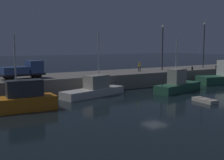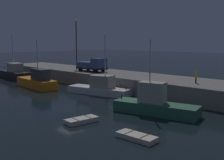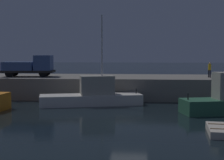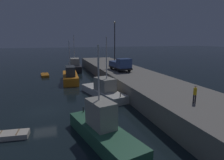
# 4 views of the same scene
# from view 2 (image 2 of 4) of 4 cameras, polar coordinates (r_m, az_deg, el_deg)

# --- Properties ---
(ground_plane) EXTENTS (320.00, 320.00, 0.00)m
(ground_plane) POSITION_cam_2_polar(r_m,az_deg,el_deg) (31.35, -8.73, -5.68)
(ground_plane) COLOR black
(pier_quay) EXTENTS (73.17, 8.47, 2.21)m
(pier_quay) POSITION_cam_2_polar(r_m,az_deg,el_deg) (41.08, 7.61, -0.86)
(pier_quay) COLOR gray
(pier_quay) RESTS_ON ground
(fishing_trawler_red) EXTENTS (9.00, 4.38, 7.54)m
(fishing_trawler_red) POSITION_cam_2_polar(r_m,az_deg,el_deg) (28.60, 8.77, -4.92)
(fishing_trawler_red) COLOR #2D6647
(fishing_trawler_red) RESTS_ON ground
(fishing_boat_white) EXTENTS (9.19, 3.17, 7.61)m
(fishing_boat_white) POSITION_cam_2_polar(r_m,az_deg,el_deg) (45.64, -15.13, -0.25)
(fishing_boat_white) COLOR orange
(fishing_boat_white) RESTS_ON ground
(fishing_boat_orange) EXTENTS (10.03, 3.51, 8.79)m
(fishing_boat_orange) POSITION_cam_2_polar(r_m,az_deg,el_deg) (58.61, -19.55, 1.34)
(fishing_boat_orange) COLOR #232328
(fishing_boat_orange) RESTS_ON ground
(fishing_boat_grey) EXTENTS (9.58, 4.76, 8.23)m
(fishing_boat_grey) POSITION_cam_2_polar(r_m,az_deg,el_deg) (38.78, -2.47, -1.59)
(fishing_boat_grey) COLOR silver
(fishing_boat_grey) RESTS_ON ground
(dinghy_orange_near) EXTENTS (1.56, 3.15, 0.46)m
(dinghy_orange_near) POSITION_cam_2_polar(r_m,az_deg,el_deg) (25.65, -6.26, -8.22)
(dinghy_orange_near) COLOR beige
(dinghy_orange_near) RESTS_ON ground
(rowboat_blue_far) EXTENTS (3.26, 1.41, 0.43)m
(rowboat_blue_far) POSITION_cam_2_polar(r_m,az_deg,el_deg) (21.42, 5.06, -11.54)
(rowboat_blue_far) COLOR beige
(rowboat_blue_far) RESTS_ON ground
(lamp_post_west) EXTENTS (0.44, 0.44, 9.15)m
(lamp_post_west) POSITION_cam_2_polar(r_m,az_deg,el_deg) (51.85, -7.35, 8.02)
(lamp_post_west) COLOR #38383D
(lamp_post_west) RESTS_ON pier_quay
(utility_truck) EXTENTS (5.77, 2.76, 2.32)m
(utility_truck) POSITION_cam_2_polar(r_m,az_deg,el_deg) (47.59, -3.98, 3.12)
(utility_truck) COLOR black
(utility_truck) RESTS_ON pier_quay
(dockworker) EXTENTS (0.38, 0.41, 1.62)m
(dockworker) POSITION_cam_2_polar(r_m,az_deg,el_deg) (35.67, 16.88, 0.83)
(dockworker) COLOR black
(dockworker) RESTS_ON pier_quay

